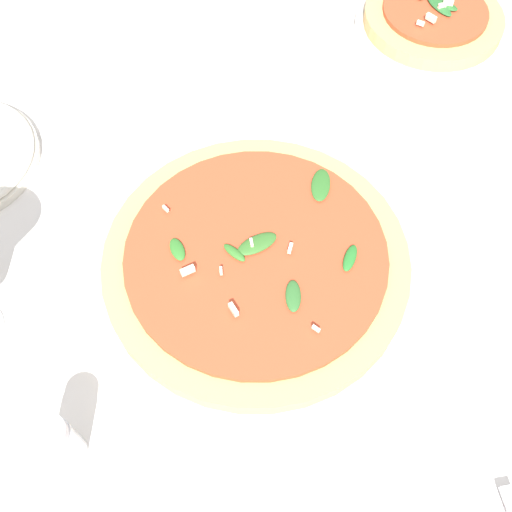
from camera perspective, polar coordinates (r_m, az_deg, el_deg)
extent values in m
plane|color=silver|center=(0.59, -1.24, -3.81)|extent=(6.00, 6.00, 0.00)
cylinder|color=silver|center=(0.59, 0.00, -1.19)|extent=(0.32, 0.32, 0.01)
cylinder|color=tan|center=(0.58, 0.00, -0.46)|extent=(0.30, 0.30, 0.02)
cylinder|color=#C64728|center=(0.57, 0.00, 0.16)|extent=(0.25, 0.25, 0.01)
ellipsoid|color=#336E28|center=(0.56, -2.06, 0.32)|extent=(0.03, 0.02, 0.01)
ellipsoid|color=#2F6627|center=(0.61, 6.19, 6.74)|extent=(0.05, 0.04, 0.01)
ellipsoid|color=#307129|center=(0.57, -7.50, 0.63)|extent=(0.03, 0.02, 0.01)
ellipsoid|color=#26702A|center=(0.57, 8.95, -0.19)|extent=(0.03, 0.03, 0.01)
ellipsoid|color=#346728|center=(0.57, 0.11, 1.17)|extent=(0.03, 0.04, 0.01)
ellipsoid|color=#2F652C|center=(0.54, 3.57, -3.82)|extent=(0.04, 0.02, 0.01)
cube|color=#EFE5C6|center=(0.53, -2.16, -5.12)|extent=(0.01, 0.01, 0.01)
cube|color=#EFE5C6|center=(0.57, -0.44, 1.28)|extent=(0.01, 0.00, 0.00)
cube|color=#EFE5C6|center=(0.59, -8.60, 4.47)|extent=(0.01, 0.01, 0.00)
cube|color=#EFE5C6|center=(0.55, -6.53, -1.39)|extent=(0.01, 0.01, 0.01)
cube|color=#EFE5C6|center=(0.56, 3.29, 0.75)|extent=(0.01, 0.01, 0.01)
cube|color=#EFE5C6|center=(0.55, -3.35, -1.42)|extent=(0.01, 0.00, 0.00)
cube|color=#EFE5C6|center=(0.53, 5.74, -6.90)|extent=(0.01, 0.01, 0.00)
cylinder|color=silver|center=(0.86, 16.26, 20.06)|extent=(0.20, 0.20, 0.01)
cylinder|color=tan|center=(0.85, 16.51, 20.83)|extent=(0.18, 0.18, 0.02)
cylinder|color=#C64728|center=(0.85, 16.73, 21.46)|extent=(0.13, 0.13, 0.01)
ellipsoid|color=#28622C|center=(0.85, 16.92, 22.06)|extent=(0.04, 0.02, 0.01)
ellipsoid|color=#28612C|center=(0.85, 17.10, 21.74)|extent=(0.04, 0.02, 0.01)
ellipsoid|color=#296128|center=(0.85, 17.33, 21.95)|extent=(0.04, 0.04, 0.01)
cube|color=#EFE5C6|center=(0.85, 17.84, 21.98)|extent=(0.01, 0.01, 0.01)
cube|color=#EFE5C6|center=(0.81, 15.41, 20.60)|extent=(0.01, 0.01, 0.01)
cube|color=#EFE5C6|center=(0.84, 17.32, 21.81)|extent=(0.00, 0.01, 0.01)
cube|color=#EFE5C6|center=(0.82, 16.34, 20.94)|extent=(0.01, 0.01, 0.01)
cylinder|color=silver|center=(0.53, -18.17, -16.71)|extent=(0.03, 0.03, 0.06)
cylinder|color=#B7B7BF|center=(0.50, -19.23, -15.71)|extent=(0.03, 0.03, 0.01)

